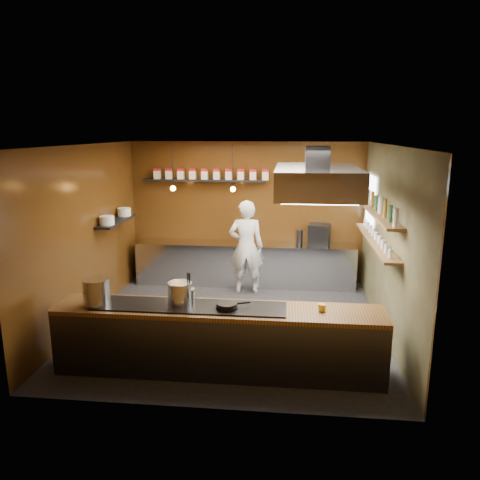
# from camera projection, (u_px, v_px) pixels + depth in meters

# --- Properties ---
(floor) EXTENTS (5.00, 5.00, 0.00)m
(floor) POSITION_uv_depth(u_px,v_px,m) (233.00, 324.00, 7.98)
(floor) COLOR black
(floor) RESTS_ON ground
(back_wall) EXTENTS (5.00, 0.00, 5.00)m
(back_wall) POSITION_uv_depth(u_px,v_px,m) (247.00, 213.00, 10.06)
(back_wall) COLOR #381E0A
(back_wall) RESTS_ON ground
(left_wall) EXTENTS (0.00, 5.00, 5.00)m
(left_wall) POSITION_uv_depth(u_px,v_px,m) (86.00, 235.00, 7.89)
(left_wall) COLOR #381E0A
(left_wall) RESTS_ON ground
(right_wall) EXTENTS (0.00, 5.00, 5.00)m
(right_wall) POSITION_uv_depth(u_px,v_px,m) (390.00, 242.00, 7.38)
(right_wall) COLOR #413C25
(right_wall) RESTS_ON ground
(ceiling) EXTENTS (5.00, 5.00, 0.00)m
(ceiling) POSITION_uv_depth(u_px,v_px,m) (232.00, 145.00, 7.29)
(ceiling) COLOR silver
(ceiling) RESTS_ON back_wall
(window_pane) EXTENTS (0.00, 1.00, 1.00)m
(window_pane) POSITION_uv_depth(u_px,v_px,m) (370.00, 201.00, 8.94)
(window_pane) COLOR white
(window_pane) RESTS_ON right_wall
(prep_counter) EXTENTS (4.60, 0.65, 0.90)m
(prep_counter) POSITION_uv_depth(u_px,v_px,m) (245.00, 264.00, 9.98)
(prep_counter) COLOR silver
(prep_counter) RESTS_ON floor
(pass_counter) EXTENTS (4.40, 0.72, 0.94)m
(pass_counter) POSITION_uv_depth(u_px,v_px,m) (218.00, 339.00, 6.32)
(pass_counter) COLOR #38383D
(pass_counter) RESTS_ON floor
(tin_shelf) EXTENTS (2.60, 0.26, 0.04)m
(tin_shelf) POSITION_uv_depth(u_px,v_px,m) (204.00, 180.00, 9.85)
(tin_shelf) COLOR black
(tin_shelf) RESTS_ON back_wall
(plate_shelf) EXTENTS (0.30, 1.40, 0.04)m
(plate_shelf) POSITION_uv_depth(u_px,v_px,m) (116.00, 221.00, 8.83)
(plate_shelf) COLOR black
(plate_shelf) RESTS_ON left_wall
(bottle_shelf_upper) EXTENTS (0.26, 2.80, 0.04)m
(bottle_shelf_upper) POSITION_uv_depth(u_px,v_px,m) (378.00, 213.00, 7.59)
(bottle_shelf_upper) COLOR brown
(bottle_shelf_upper) RESTS_ON right_wall
(bottle_shelf_lower) EXTENTS (0.26, 2.80, 0.04)m
(bottle_shelf_lower) POSITION_uv_depth(u_px,v_px,m) (376.00, 241.00, 7.70)
(bottle_shelf_lower) COLOR brown
(bottle_shelf_lower) RESTS_ON right_wall
(extractor_hood) EXTENTS (1.20, 2.00, 0.72)m
(extractor_hood) POSITION_uv_depth(u_px,v_px,m) (317.00, 180.00, 6.89)
(extractor_hood) COLOR #38383D
(extractor_hood) RESTS_ON ceiling
(pendant_left) EXTENTS (0.10, 0.10, 0.95)m
(pendant_left) POSITION_uv_depth(u_px,v_px,m) (173.00, 186.00, 9.28)
(pendant_left) COLOR black
(pendant_left) RESTS_ON ceiling
(pendant_right) EXTENTS (0.10, 0.10, 0.95)m
(pendant_right) POSITION_uv_depth(u_px,v_px,m) (233.00, 187.00, 9.15)
(pendant_right) COLOR black
(pendant_right) RESTS_ON ceiling
(storage_tins) EXTENTS (2.43, 0.13, 0.22)m
(storage_tins) POSITION_uv_depth(u_px,v_px,m) (211.00, 174.00, 9.81)
(storage_tins) COLOR beige
(storage_tins) RESTS_ON tin_shelf
(plate_stacks) EXTENTS (0.26, 1.16, 0.16)m
(plate_stacks) POSITION_uv_depth(u_px,v_px,m) (116.00, 216.00, 8.81)
(plate_stacks) COLOR white
(plate_stacks) RESTS_ON plate_shelf
(bottles) EXTENTS (0.06, 2.66, 0.24)m
(bottles) POSITION_uv_depth(u_px,v_px,m) (378.00, 204.00, 7.56)
(bottles) COLOR silver
(bottles) RESTS_ON bottle_shelf_upper
(wine_glasses) EXTENTS (0.07, 2.37, 0.13)m
(wine_glasses) POSITION_uv_depth(u_px,v_px,m) (376.00, 236.00, 7.68)
(wine_glasses) COLOR silver
(wine_glasses) RESTS_ON bottle_shelf_lower
(stockpot_large) EXTENTS (0.45, 0.45, 0.35)m
(stockpot_large) POSITION_uv_depth(u_px,v_px,m) (96.00, 291.00, 6.28)
(stockpot_large) COLOR #B3B5BA
(stockpot_large) RESTS_ON pass_counter
(stockpot_small) EXTENTS (0.41, 0.41, 0.30)m
(stockpot_small) POSITION_uv_depth(u_px,v_px,m) (180.00, 293.00, 6.27)
(stockpot_small) COLOR #B9BCC0
(stockpot_small) RESTS_ON pass_counter
(utensil_crock) EXTENTS (0.18, 0.18, 0.21)m
(utensil_crock) POSITION_uv_depth(u_px,v_px,m) (189.00, 296.00, 6.31)
(utensil_crock) COLOR silver
(utensil_crock) RESTS_ON pass_counter
(frying_pan) EXTENTS (0.45, 0.29, 0.07)m
(frying_pan) POSITION_uv_depth(u_px,v_px,m) (227.00, 306.00, 6.14)
(frying_pan) COLOR black
(frying_pan) RESTS_ON pass_counter
(butter_jar) EXTENTS (0.12, 0.12, 0.09)m
(butter_jar) POSITION_uv_depth(u_px,v_px,m) (322.00, 308.00, 6.11)
(butter_jar) COLOR gold
(butter_jar) RESTS_ON pass_counter
(espresso_machine) EXTENTS (0.49, 0.47, 0.43)m
(espresso_machine) POSITION_uv_depth(u_px,v_px,m) (319.00, 234.00, 9.73)
(espresso_machine) COLOR black
(espresso_machine) RESTS_ON prep_counter
(chef) EXTENTS (0.71, 0.48, 1.89)m
(chef) POSITION_uv_depth(u_px,v_px,m) (246.00, 247.00, 9.37)
(chef) COLOR white
(chef) RESTS_ON floor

